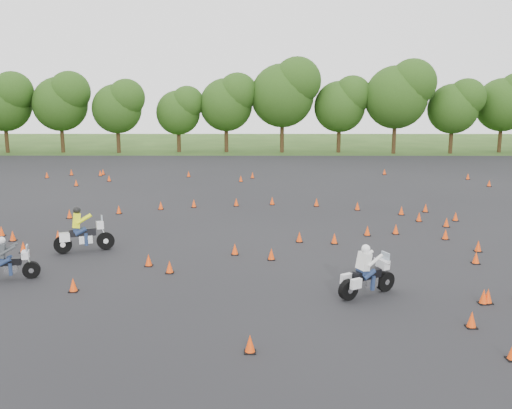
{
  "coord_description": "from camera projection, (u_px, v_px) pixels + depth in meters",
  "views": [
    {
      "loc": [
        0.11,
        -22.94,
        6.47
      ],
      "look_at": [
        0.0,
        4.0,
        1.2
      ],
      "focal_mm": 40.0,
      "sensor_mm": 36.0,
      "label": 1
    }
  ],
  "objects": [
    {
      "name": "rider_white",
      "position": [
        367.0,
        269.0,
        18.38
      ],
      "size": [
        2.29,
        1.8,
        1.75
      ],
      "primitive_type": null,
      "rotation": [
        0.0,
        0.0,
        0.56
      ],
      "color": "white",
      "rests_on": "ground"
    },
    {
      "name": "asphalt_pad",
      "position": [
        256.0,
        220.0,
        29.64
      ],
      "size": [
        62.0,
        62.0,
        0.0
      ],
      "primitive_type": "plane",
      "color": "black",
      "rests_on": "ground"
    },
    {
      "name": "traffic_cones",
      "position": [
        250.0,
        217.0,
        29.19
      ],
      "size": [
        35.72,
        32.91,
        0.45
      ],
      "color": "#FF450A",
      "rests_on": "asphalt_pad"
    },
    {
      "name": "treeline",
      "position": [
        275.0,
        111.0,
        56.95
      ],
      "size": [
        87.34,
        32.33,
        10.89
      ],
      "color": "#244413",
      "rests_on": "ground"
    },
    {
      "name": "rider_yellow",
      "position": [
        84.0,
        230.0,
        23.47
      ],
      "size": [
        2.54,
        1.57,
        1.88
      ],
      "primitive_type": null,
      "rotation": [
        0.0,
        0.0,
        0.36
      ],
      "color": "#F2FC16",
      "rests_on": "ground"
    },
    {
      "name": "rider_grey",
      "position": [
        9.0,
        258.0,
        19.95
      ],
      "size": [
        2.13,
        1.11,
        1.57
      ],
      "primitive_type": null,
      "rotation": [
        0.0,
        0.0,
        0.25
      ],
      "color": "#3A3E42",
      "rests_on": "ground"
    },
    {
      "name": "ground",
      "position": [
        256.0,
        251.0,
        23.75
      ],
      "size": [
        140.0,
        140.0,
        0.0
      ],
      "primitive_type": "plane",
      "color": "#2D5119",
      "rests_on": "ground"
    }
  ]
}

